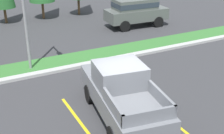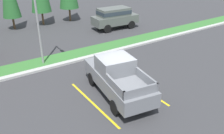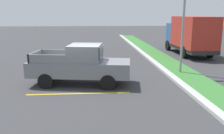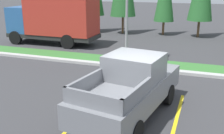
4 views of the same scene
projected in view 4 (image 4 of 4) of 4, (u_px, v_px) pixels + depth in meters
name	position (u px, v px, depth m)	size (l,w,h in m)	color
ground_plane	(136.00, 113.00, 9.43)	(120.00, 120.00, 0.00)	#38383A
parking_line_near	(89.00, 109.00, 9.76)	(0.12, 4.80, 0.01)	yellow
parking_line_far	(176.00, 123.00, 8.77)	(0.12, 4.80, 0.01)	yellow
curb_strip	(161.00, 70.00, 13.91)	(56.00, 0.40, 0.15)	#B2B2AD
grass_median	(164.00, 65.00, 14.91)	(56.00, 1.80, 0.06)	#387533
pickup_truck_main	(131.00, 87.00, 9.00)	(2.68, 5.45, 2.10)	black
cargo_truck_distant	(54.00, 19.00, 19.88)	(6.80, 2.51, 3.40)	black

